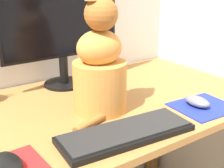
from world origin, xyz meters
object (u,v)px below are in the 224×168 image
(cat, at_px, (100,67))
(computer_mouse_left, at_px, (8,164))
(monitor, at_px, (61,19))
(keyboard, at_px, (126,133))
(computer_mouse_right, at_px, (197,101))

(cat, bearing_deg, computer_mouse_left, -154.20)
(computer_mouse_left, height_order, cat, cat)
(monitor, bearing_deg, computer_mouse_left, -129.42)
(monitor, xyz_separation_m, computer_mouse_left, (-0.38, -0.47, -0.25))
(keyboard, bearing_deg, computer_mouse_right, 9.24)
(monitor, distance_m, cat, 0.32)
(computer_mouse_left, xyz_separation_m, computer_mouse_right, (0.67, -0.00, 0.00))
(monitor, bearing_deg, computer_mouse_right, -59.10)
(computer_mouse_left, bearing_deg, keyboard, -4.99)
(keyboard, distance_m, computer_mouse_right, 0.33)
(computer_mouse_right, bearing_deg, keyboard, -175.76)
(cat, bearing_deg, computer_mouse_right, -29.28)
(monitor, height_order, keyboard, monitor)
(monitor, relative_size, computer_mouse_left, 4.47)
(monitor, height_order, computer_mouse_left, monitor)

